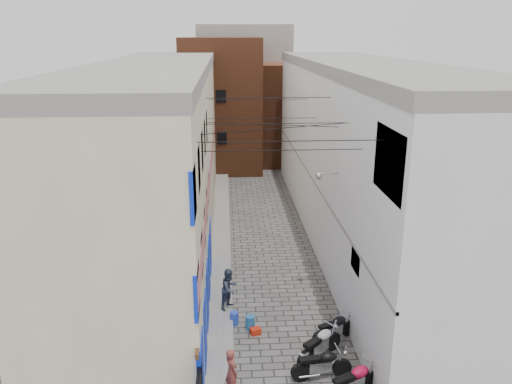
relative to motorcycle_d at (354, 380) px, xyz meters
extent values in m
cube|color=gray|center=(-3.90, 11.95, -0.47)|extent=(0.90, 26.00, 0.25)
cube|color=beige|center=(-6.85, 11.95, 3.65)|extent=(5.00, 26.00, 8.50)
cube|color=#D1757B|center=(-4.39, 11.95, 3.40)|extent=(0.10, 26.00, 0.80)
cube|color=#0D2DCC|center=(-4.38, 3.85, 0.70)|extent=(0.12, 10.20, 2.40)
cube|color=#0D2DCC|center=(-4.40, 3.85, 4.70)|extent=(0.10, 10.20, 4.00)
cube|color=gray|center=(-6.85, 11.95, 8.15)|extent=(5.10, 26.00, 0.50)
cube|color=white|center=(3.15, 11.95, 3.65)|extent=(5.00, 26.00, 8.50)
cube|color=#0D2DCC|center=(0.70, 0.45, 6.40)|extent=(0.10, 2.40, 1.80)
cube|color=white|center=(0.71, 2.95, 2.40)|extent=(0.08, 1.00, 0.70)
cylinder|color=#B2B2B7|center=(0.30, 5.95, 4.60)|extent=(0.80, 0.06, 0.06)
sphere|color=#B2B2B7|center=(-0.10, 5.95, 4.50)|extent=(0.28, 0.28, 0.28)
cube|color=gray|center=(3.15, 11.95, 8.15)|extent=(5.10, 26.00, 0.50)
cube|color=gray|center=(0.69, 11.95, 2.80)|extent=(0.10, 26.00, 0.12)
cube|color=brown|center=(-3.85, 26.95, 4.40)|extent=(6.00, 6.00, 10.00)
cube|color=brown|center=(1.15, 28.95, 3.40)|extent=(5.00, 6.00, 8.00)
cube|color=gray|center=(-1.85, 32.95, 4.90)|extent=(8.00, 5.00, 11.00)
cube|color=black|center=(-1.85, 24.15, 0.60)|extent=(2.00, 0.30, 2.40)
cylinder|color=black|center=(-1.85, 0.95, 6.90)|extent=(5.20, 0.02, 0.02)
cylinder|color=black|center=(-1.85, 2.95, 6.20)|extent=(5.20, 0.02, 0.02)
cylinder|color=black|center=(-1.85, 5.45, 6.60)|extent=(5.20, 0.02, 0.02)
cylinder|color=black|center=(-1.85, 7.95, 7.20)|extent=(5.20, 0.02, 0.02)
cylinder|color=black|center=(-1.85, 10.95, 5.90)|extent=(5.20, 0.02, 0.02)
cylinder|color=black|center=(-1.85, 13.95, 6.40)|extent=(5.20, 0.02, 0.02)
cylinder|color=black|center=(-1.85, 3.95, 6.70)|extent=(5.65, 2.07, 0.02)
cylinder|color=black|center=(-1.85, 6.95, 6.30)|extent=(5.80, 1.58, 0.02)
imported|color=brown|center=(-3.55, 0.15, 0.37)|extent=(0.54, 0.62, 1.44)
imported|color=#374052|center=(-3.55, 4.90, 0.45)|extent=(0.96, 0.98, 1.59)
cylinder|color=#2062A4|center=(-2.83, 3.76, -0.33)|extent=(0.35, 0.35, 0.53)
cylinder|color=blue|center=(-3.40, 4.10, -0.35)|extent=(0.38, 0.38, 0.50)
cube|color=red|center=(-2.66, 3.43, -0.48)|extent=(0.43, 0.36, 0.23)
camera|label=1|loc=(-3.60, -11.96, 9.60)|focal=35.00mm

